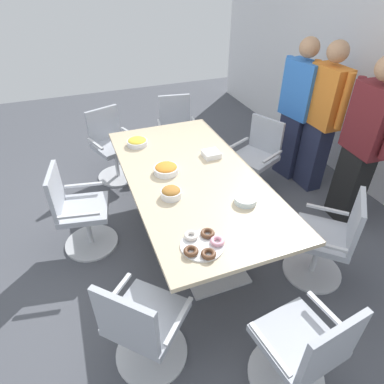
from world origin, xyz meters
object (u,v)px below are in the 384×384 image
office_chair_5 (256,160)px  snack_bowl_pretzels (171,192)px  napkin_pile (211,154)px  person_standing_1 (322,118)px  office_chair_2 (144,328)px  snack_bowl_chips_yellow (137,142)px  donut_platter (203,244)px  office_chair_1 (79,214)px  conference_table (192,186)px  office_chair_3 (301,352)px  office_chair_4 (327,242)px  office_chair_0 (113,149)px  plate_stack (246,200)px  office_chair_6 (177,134)px  person_standing_2 (363,144)px  snack_bowl_chips_orange (166,169)px  person_standing_0 (297,110)px

office_chair_5 → snack_bowl_pretzels: office_chair_5 is taller
office_chair_5 → napkin_pile: size_ratio=5.43×
person_standing_1 → snack_bowl_pretzels: 2.14m
office_chair_2 → person_standing_1: size_ratio=0.51×
office_chair_5 → snack_bowl_chips_yellow: 1.47m
office_chair_5 → donut_platter: 1.98m
office_chair_1 → napkin_pile: bearing=101.8°
conference_table → office_chair_5: 1.19m
conference_table → office_chair_3: office_chair_3 is taller
snack_bowl_pretzels → office_chair_4: bearing=60.4°
office_chair_0 → office_chair_4: same height
snack_bowl_pretzels → napkin_pile: bearing=130.8°
office_chair_2 → office_chair_1: bearing=147.2°
donut_platter → plate_stack: (-0.35, 0.54, 0.01)m
office_chair_2 → snack_bowl_chips_yellow: (-1.97, 0.45, 0.38)m
donut_platter → office_chair_6: bearing=165.6°
person_standing_2 → napkin_pile: size_ratio=10.63×
office_chair_1 → office_chair_3: 2.27m
office_chair_0 → office_chair_5: size_ratio=1.00×
snack_bowl_chips_orange → donut_platter: bearing=-2.7°
plate_stack → napkin_pile: (-0.83, 0.04, 0.00)m
office_chair_4 → conference_table: bearing=86.9°
office_chair_3 → person_standing_0: person_standing_0 is taller
conference_table → snack_bowl_pretzels: (0.26, -0.29, 0.17)m
office_chair_0 → office_chair_2: bearing=64.7°
person_standing_0 → office_chair_4: bearing=145.9°
office_chair_6 → plate_stack: size_ratio=4.72×
donut_platter → plate_stack: plate_stack is taller
office_chair_4 → snack_bowl_pretzels: 1.44m
person_standing_2 → conference_table: bearing=83.1°
office_chair_4 → person_standing_2: bearing=-9.2°
napkin_pile → donut_platter: bearing=-26.3°
office_chair_1 → plate_stack: size_ratio=4.72×
office_chair_3 → person_standing_2: (-1.36, 1.60, 0.53)m
office_chair_1 → snack_bowl_pretzels: 1.02m
office_chair_1 → plate_stack: 1.62m
person_standing_2 → donut_platter: (0.57, -1.96, -0.16)m
office_chair_5 → person_standing_2: person_standing_2 is taller
office_chair_0 → plate_stack: office_chair_0 is taller
snack_bowl_pretzels → donut_platter: (0.65, 0.03, -0.03)m
person_standing_0 → office_chair_2: bearing=117.6°
person_standing_1 → donut_platter: person_standing_1 is taller
office_chair_2 → office_chair_5: 2.51m
person_standing_1 → person_standing_2: person_standing_2 is taller
office_chair_0 → snack_bowl_chips_yellow: office_chair_0 is taller
office_chair_6 → person_standing_1: bearing=146.7°
office_chair_3 → office_chair_5: size_ratio=1.00×
office_chair_1 → office_chair_3: size_ratio=1.00×
office_chair_6 → snack_bowl_chips_yellow: bearing=57.0°
conference_table → office_chair_3: (1.70, 0.10, -0.22)m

